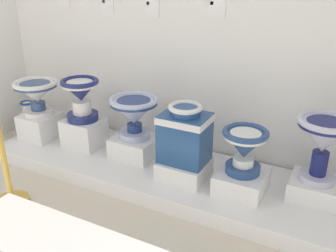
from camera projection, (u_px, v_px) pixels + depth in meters
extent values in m
cube|color=white|center=(158.00, 171.00, 3.10)|extent=(2.91, 0.83, 0.12)
cube|color=white|center=(41.00, 126.00, 3.52)|extent=(0.30, 0.33, 0.23)
cylinder|color=white|center=(39.00, 112.00, 3.46)|extent=(0.27, 0.27, 0.05)
cylinder|color=navy|center=(38.00, 106.00, 3.44)|extent=(0.13, 0.13, 0.08)
cone|color=white|center=(36.00, 93.00, 3.39)|extent=(0.38, 0.38, 0.18)
cylinder|color=navy|center=(35.00, 85.00, 3.36)|extent=(0.37, 0.37, 0.03)
torus|color=white|center=(35.00, 83.00, 3.35)|extent=(0.39, 0.39, 0.04)
cylinder|color=navy|center=(35.00, 84.00, 3.36)|extent=(0.27, 0.27, 0.01)
cube|color=white|center=(84.00, 132.00, 3.36)|extent=(0.32, 0.29, 0.25)
cylinder|color=navy|center=(83.00, 116.00, 3.30)|extent=(0.27, 0.27, 0.06)
cylinder|color=white|center=(82.00, 107.00, 3.26)|extent=(0.16, 0.16, 0.12)
cone|color=navy|center=(80.00, 91.00, 3.20)|extent=(0.31, 0.31, 0.17)
cylinder|color=white|center=(80.00, 84.00, 3.18)|extent=(0.30, 0.30, 0.03)
torus|color=navy|center=(79.00, 82.00, 3.17)|extent=(0.32, 0.32, 0.04)
cylinder|color=white|center=(80.00, 82.00, 3.17)|extent=(0.22, 0.22, 0.01)
cube|color=white|center=(135.00, 146.00, 3.19)|extent=(0.35, 0.33, 0.17)
cylinder|color=silver|center=(135.00, 134.00, 3.14)|extent=(0.26, 0.26, 0.06)
cylinder|color=navy|center=(135.00, 127.00, 3.12)|extent=(0.12, 0.12, 0.07)
cone|color=silver|center=(134.00, 112.00, 3.07)|extent=(0.39, 0.39, 0.21)
cylinder|color=navy|center=(134.00, 102.00, 3.03)|extent=(0.38, 0.38, 0.03)
torus|color=silver|center=(134.00, 100.00, 3.03)|extent=(0.40, 0.40, 0.04)
cylinder|color=navy|center=(134.00, 101.00, 3.03)|extent=(0.27, 0.27, 0.01)
cube|color=white|center=(184.00, 168.00, 2.87)|extent=(0.35, 0.33, 0.14)
cube|color=navy|center=(185.00, 138.00, 2.77)|extent=(0.34, 0.27, 0.37)
cube|color=white|center=(185.00, 119.00, 2.71)|extent=(0.35, 0.28, 0.05)
cylinder|color=navy|center=(185.00, 111.00, 2.69)|extent=(0.22, 0.22, 0.05)
torus|color=white|center=(185.00, 107.00, 2.68)|extent=(0.25, 0.25, 0.04)
cube|color=white|center=(241.00, 181.00, 2.70)|extent=(0.34, 0.36, 0.15)
cylinder|color=navy|center=(243.00, 168.00, 2.66)|extent=(0.24, 0.24, 0.06)
cylinder|color=white|center=(243.00, 161.00, 2.63)|extent=(0.15, 0.15, 0.06)
cone|color=navy|center=(245.00, 145.00, 2.59)|extent=(0.30, 0.30, 0.19)
cylinder|color=white|center=(246.00, 135.00, 2.56)|extent=(0.30, 0.30, 0.03)
torus|color=navy|center=(246.00, 133.00, 2.55)|extent=(0.32, 0.32, 0.04)
cylinder|color=white|center=(246.00, 133.00, 2.55)|extent=(0.21, 0.21, 0.01)
cube|color=white|center=(315.00, 189.00, 2.62)|extent=(0.34, 0.30, 0.14)
cylinder|color=silver|center=(317.00, 177.00, 2.58)|extent=(0.24, 0.24, 0.05)
cylinder|color=navy|center=(319.00, 163.00, 2.54)|extent=(0.11, 0.11, 0.17)
cone|color=silver|center=(324.00, 137.00, 2.46)|extent=(0.36, 0.36, 0.22)
cylinder|color=navy|center=(326.00, 124.00, 2.42)|extent=(0.35, 0.35, 0.03)
torus|color=silver|center=(327.00, 121.00, 2.42)|extent=(0.37, 0.37, 0.04)
cylinder|color=navy|center=(327.00, 122.00, 2.42)|extent=(0.25, 0.25, 0.01)
cube|color=white|center=(64.00, 1.00, 3.47)|extent=(0.13, 0.01, 0.12)
cube|color=white|center=(108.00, 7.00, 3.27)|extent=(0.12, 0.01, 0.15)
cube|color=slate|center=(104.00, 1.00, 3.27)|extent=(0.02, 0.01, 0.02)
cube|color=white|center=(152.00, 9.00, 3.08)|extent=(0.12, 0.01, 0.14)
cube|color=slate|center=(148.00, 3.00, 3.08)|extent=(0.02, 0.01, 0.02)
cube|color=white|center=(217.00, 9.00, 2.83)|extent=(0.13, 0.01, 0.14)
cube|color=slate|center=(212.00, 3.00, 2.83)|extent=(0.02, 0.01, 0.02)
cylinder|color=navy|center=(31.00, 133.00, 3.92)|extent=(0.13, 0.13, 0.03)
ellipsoid|color=white|center=(29.00, 121.00, 3.87)|extent=(0.27, 0.27, 0.22)
cylinder|color=white|center=(27.00, 107.00, 3.81)|extent=(0.09, 0.09, 0.09)
torus|color=navy|center=(26.00, 103.00, 3.79)|extent=(0.13, 0.13, 0.02)
cylinder|color=gold|center=(12.00, 200.00, 2.80)|extent=(0.25, 0.25, 0.02)
cylinder|color=gold|center=(1.00, 145.00, 2.62)|extent=(0.04, 0.04, 0.89)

